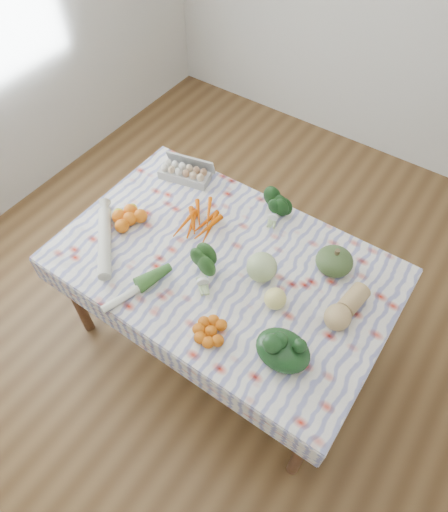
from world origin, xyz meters
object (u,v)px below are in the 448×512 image
at_px(dining_table, 224,273).
at_px(cabbage, 262,267).
at_px(kabocha_squash, 334,261).
at_px(grapefruit, 275,299).
at_px(butternut_squash, 347,306).
at_px(egg_carton, 184,174).

xyz_separation_m(dining_table, cabbage, (0.19, 0.04, 0.16)).
xyz_separation_m(dining_table, kabocha_squash, (0.46, 0.28, 0.14)).
bearing_deg(grapefruit, butternut_squash, 26.42).
distance_m(cabbage, grapefruit, 0.17).
height_order(dining_table, grapefruit, grapefruit).
xyz_separation_m(kabocha_squash, grapefruit, (-0.13, -0.34, -0.01)).
relative_size(cabbage, grapefruit, 1.41).
relative_size(dining_table, cabbage, 10.88).
bearing_deg(dining_table, kabocha_squash, 31.24).
relative_size(egg_carton, cabbage, 1.99).
bearing_deg(cabbage, dining_table, -169.00).
xyz_separation_m(dining_table, egg_carton, (-0.54, 0.37, 0.12)).
bearing_deg(grapefruit, egg_carton, 153.15).
bearing_deg(kabocha_squash, cabbage, -137.85).
height_order(egg_carton, kabocha_squash, kabocha_squash).
bearing_deg(butternut_squash, egg_carton, 173.43).
height_order(dining_table, cabbage, cabbage).
distance_m(dining_table, kabocha_squash, 0.55).
xyz_separation_m(cabbage, grapefruit, (0.14, -0.10, -0.02)).
distance_m(dining_table, egg_carton, 0.66).
relative_size(butternut_squash, grapefruit, 2.52).
bearing_deg(dining_table, egg_carton, 145.16).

